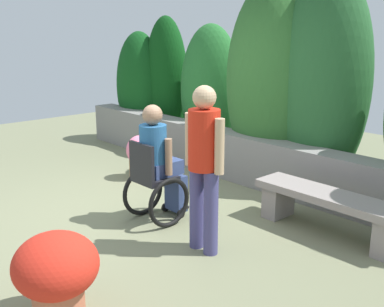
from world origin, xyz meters
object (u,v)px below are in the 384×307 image
(person_standing_companion, at_px, (204,159))
(flower_pot_terracotta_by_wall, at_px, (57,272))
(stone_bench, at_px, (330,207))
(flower_pot_purple_near, at_px, (140,156))
(person_in_wheelchair, at_px, (158,167))

(person_standing_companion, bearing_deg, flower_pot_terracotta_by_wall, -76.40)
(stone_bench, height_order, flower_pot_terracotta_by_wall, flower_pot_terracotta_by_wall)
(stone_bench, relative_size, person_standing_companion, 1.04)
(person_standing_companion, height_order, flower_pot_purple_near, person_standing_companion)
(stone_bench, xyz_separation_m, person_standing_companion, (-0.61, -1.25, 0.63))
(person_standing_companion, bearing_deg, person_in_wheelchair, -179.42)
(stone_bench, bearing_deg, flower_pot_terracotta_by_wall, -97.74)
(person_in_wheelchair, distance_m, person_standing_companion, 0.96)
(person_in_wheelchair, distance_m, flower_pot_terracotta_by_wall, 2.01)
(stone_bench, relative_size, flower_pot_terracotta_by_wall, 2.45)
(person_in_wheelchair, bearing_deg, stone_bench, 33.14)
(stone_bench, distance_m, person_standing_companion, 1.52)
(flower_pot_purple_near, height_order, flower_pot_terracotta_by_wall, flower_pot_terracotta_by_wall)
(stone_bench, bearing_deg, person_in_wheelchair, -141.50)
(person_in_wheelchair, bearing_deg, flower_pot_terracotta_by_wall, -62.83)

